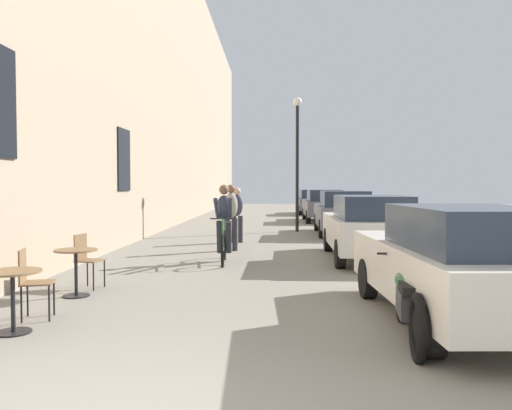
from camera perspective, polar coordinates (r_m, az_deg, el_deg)
building_facade_left at (r=18.20m, az=-12.61°, el=17.21°), size 0.54×68.00×12.85m
cafe_table_near at (r=6.56m, az=-25.41°, el=-8.32°), size 0.64×0.64×0.72m
cafe_chair_near_toward_street at (r=7.13m, az=-23.69°, el=-7.50°), size 0.46×0.46×0.89m
cafe_table_mid at (r=8.32m, az=-19.38°, el=-6.04°), size 0.64×0.64×0.72m
cafe_chair_mid_toward_street at (r=8.93m, az=-18.36°, el=-5.49°), size 0.46×0.46×0.89m
cyclist_on_bicycle at (r=11.30m, az=-3.59°, el=-2.30°), size 0.52×1.76×1.74m
pedestrian_near at (r=13.27m, az=-2.79°, el=-0.95°), size 0.37×0.29×1.71m
pedestrian_mid at (r=15.20m, az=-2.11°, el=-0.74°), size 0.38×0.30×1.63m
street_lamp at (r=18.90m, az=4.61°, el=6.48°), size 0.32×0.32×4.90m
parked_car_nearest at (r=6.74m, az=21.55°, el=-6.00°), size 1.85×4.14×1.45m
parked_car_second at (r=11.94m, az=12.38°, el=-2.34°), size 1.80×4.15×1.47m
parked_car_third at (r=17.84m, az=9.64°, el=-0.77°), size 1.89×4.28×1.51m
parked_car_fourth at (r=24.16m, az=7.49°, el=-0.01°), size 1.78×4.19×1.49m
parked_car_fifth at (r=30.30m, az=6.25°, el=0.40°), size 1.76×4.07×1.44m
parked_motorcycle at (r=6.03m, az=16.61°, el=-10.25°), size 0.62×2.14×0.92m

